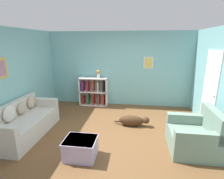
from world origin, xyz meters
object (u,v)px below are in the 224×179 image
object	(u,v)px
recliner_chair	(195,136)
couch	(24,123)
bookshelf	(94,92)
vase	(98,73)
dog	(133,121)
coffee_table	(81,148)

from	to	relation	value
recliner_chair	couch	bearing A→B (deg)	179.21
recliner_chair	bookshelf	bearing A→B (deg)	138.96
vase	dog	bearing A→B (deg)	-49.27
recliner_chair	dog	distance (m)	1.63
couch	bookshelf	size ratio (longest dim) A/B	1.85
recliner_chair	dog	size ratio (longest dim) A/B	1.04
bookshelf	coffee_table	bearing A→B (deg)	-81.46
coffee_table	vase	xyz separation A→B (m)	(-0.27, 2.99, 0.96)
bookshelf	vase	xyz separation A→B (m)	(0.18, -0.02, 0.68)
couch	vase	xyz separation A→B (m)	(1.38, 2.34, 0.85)
recliner_chair	vase	xyz separation A→B (m)	(-2.60, 2.40, 0.85)
couch	bookshelf	world-z (taller)	bookshelf
bookshelf	vase	world-z (taller)	vase
recliner_chair	coffee_table	size ratio (longest dim) A/B	1.62
couch	recliner_chair	size ratio (longest dim) A/B	1.83
dog	bookshelf	bearing A→B (deg)	134.11
coffee_table	dog	xyz separation A→B (m)	(1.00, 1.52, -0.06)
dog	vase	bearing A→B (deg)	130.73
couch	vase	size ratio (longest dim) A/B	6.59
couch	dog	distance (m)	2.79
bookshelf	dog	distance (m)	2.11
recliner_chair	vase	size ratio (longest dim) A/B	3.61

